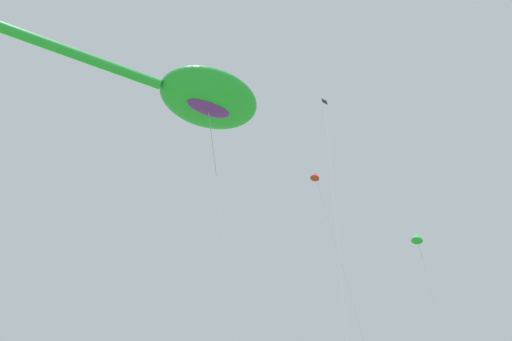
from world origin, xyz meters
name	(u,v)px	position (x,y,z in m)	size (l,w,h in m)	color
big_show_kite	(203,98)	(-0.72, 13.43, 16.30)	(11.40, 4.54, 16.97)	green
small_kite_stunt_black	(316,179)	(8.67, 15.10, 16.95)	(5.16, 0.75, 17.50)	red
small_kite_tiny_distant	(417,239)	(10.03, 10.42, 11.32)	(1.72, 1.08, 11.75)	green
small_kite_diamond_red	(329,153)	(10.28, 15.07, 19.81)	(2.17, 0.68, 25.41)	black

